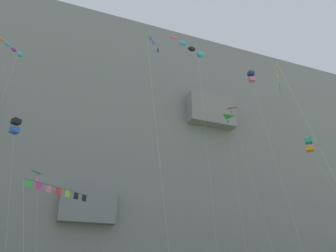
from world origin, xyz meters
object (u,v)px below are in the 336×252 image
kite_windsock_upper_left (14,51)px  kite_box_far_right (15,126)px  kite_windsock_mid_right (192,50)px  kite_banner_near_cliff (154,61)px  kite_delta_mid_left (227,126)px  kite_banner_front_field (283,87)px  kite_box_low_left (309,145)px  kite_box_high_center (251,78)px  kite_delta_upper_right (233,115)px  kite_delta_upper_mid (41,180)px  kite_banner_low_center (57,193)px

kite_windsock_upper_left → kite_box_far_right: size_ratio=1.40×
kite_windsock_mid_right → kite_banner_near_cliff: bearing=-130.5°
kite_box_far_right → kite_delta_mid_left: (30.55, -0.97, 4.86)m
kite_delta_mid_left → kite_banner_front_field: bearing=-109.3°
kite_box_low_left → kite_windsock_upper_left: kite_windsock_upper_left is taller
kite_windsock_upper_left → kite_box_high_center: bearing=-19.9°
kite_banner_front_field → kite_delta_upper_right: 21.86m
kite_banner_near_cliff → kite_box_high_center: bearing=18.4°
kite_windsock_mid_right → kite_box_low_left: bearing=-24.3°
kite_delta_upper_right → kite_box_far_right: 30.73m
kite_delta_upper_mid → kite_banner_near_cliff: bearing=-66.6°
kite_delta_upper_mid → kite_windsock_upper_left: size_ratio=0.48×
kite_banner_near_cliff → kite_box_far_right: 21.97m
kite_delta_upper_right → kite_box_high_center: kite_delta_upper_right is taller
kite_windsock_mid_right → kite_box_low_left: size_ratio=1.81×
kite_windsock_mid_right → kite_delta_upper_mid: (-17.90, 7.12, -19.71)m
kite_box_low_left → kite_box_high_center: bearing=-174.9°
kite_box_low_left → kite_banner_near_cliff: bearing=-166.2°
kite_box_low_left → kite_banner_low_center: (-29.77, -2.77, -9.49)m
kite_delta_upper_mid → kite_banner_near_cliff: (8.06, -18.63, 7.48)m
kite_box_far_right → kite_delta_mid_left: bearing=-1.8°
kite_delta_mid_left → kite_delta_upper_right: bearing=-101.3°
kite_banner_near_cliff → kite_windsock_upper_left: bearing=132.2°
kite_delta_upper_right → kite_delta_mid_left: bearing=78.7°
kite_box_low_left → kite_box_high_center: 11.26m
kite_windsock_mid_right → kite_delta_mid_left: (8.57, 5.80, -8.39)m
kite_delta_upper_mid → kite_windsock_mid_right: bearing=-21.7°
kite_delta_upper_right → kite_delta_mid_left: kite_delta_upper_right is taller
kite_windsock_mid_right → kite_box_far_right: bearing=162.9°
kite_box_far_right → kite_delta_mid_left: size_ratio=0.82×
kite_box_low_left → kite_box_far_right: bearing=160.1°
kite_banner_low_center → kite_box_far_right: 20.01m
kite_delta_mid_left → kite_banner_low_center: bearing=-150.2°
kite_banner_low_center → kite_delta_mid_left: size_ratio=0.36×
kite_banner_low_center → kite_box_high_center: kite_box_high_center is taller
kite_delta_upper_right → kite_banner_near_cliff: bearing=-140.5°
kite_windsock_mid_right → kite_windsock_upper_left: 24.31m
kite_box_far_right → kite_banner_front_field: bearing=-44.9°
kite_banner_low_center → kite_windsock_upper_left: bearing=119.3°
kite_delta_upper_mid → kite_banner_front_field: (18.81, -23.14, 4.45)m
kite_banner_low_center → kite_box_high_center: (21.58, 2.04, 17.19)m
kite_banner_near_cliff → kite_banner_low_center: kite_banner_near_cliff is taller
kite_box_far_right → kite_banner_near_cliff: bearing=-56.4°
kite_box_low_left → kite_box_far_right: kite_box_far_right is taller
kite_windsock_mid_right → kite_banner_low_center: size_ratio=3.73×
kite_box_high_center → kite_box_far_right: bearing=153.5°
kite_banner_front_field → kite_windsock_upper_left: size_ratio=0.66×
kite_box_low_left → kite_delta_upper_right: kite_delta_upper_right is taller
kite_windsock_mid_right → kite_box_low_left: kite_windsock_mid_right is taller
kite_windsock_mid_right → kite_box_high_center: 11.23m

